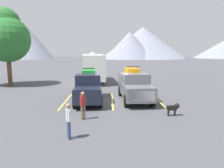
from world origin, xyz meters
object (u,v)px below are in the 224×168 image
object	(u,v)px
pickup_truck_a	(89,86)
camper_trailer_a	(93,66)
pickup_truck_b	(134,85)
dog	(174,107)
person_a	(69,119)
person_b	(83,104)

from	to	relation	value
pickup_truck_a	camper_trailer_a	world-z (taller)	camper_trailer_a
pickup_truck_b	dog	distance (m)	4.75
pickup_truck_a	person_a	world-z (taller)	pickup_truck_a
pickup_truck_a	camper_trailer_a	size ratio (longest dim) A/B	0.62
camper_trailer_a	person_b	world-z (taller)	camper_trailer_a
pickup_truck_a	person_b	world-z (taller)	pickup_truck_a
pickup_truck_b	person_a	distance (m)	8.59
pickup_truck_b	camper_trailer_a	bearing A→B (deg)	111.87
dog	pickup_truck_b	bearing A→B (deg)	114.14
pickup_truck_a	pickup_truck_b	distance (m)	3.67
person_a	dog	xyz separation A→B (m)	(5.82, 3.36, -0.42)
pickup_truck_a	pickup_truck_b	size ratio (longest dim) A/B	0.97
pickup_truck_a	person_a	distance (m)	7.30
pickup_truck_b	dog	size ratio (longest dim) A/B	6.47
pickup_truck_b	person_a	world-z (taller)	pickup_truck_b
camper_trailer_a	person_a	distance (m)	17.62
pickup_truck_b	person_a	xyz separation A→B (m)	(-3.90, -7.64, -0.27)
camper_trailer_a	person_a	bearing A→B (deg)	-89.70
pickup_truck_b	camper_trailer_a	size ratio (longest dim) A/B	0.64
pickup_truck_a	pickup_truck_b	world-z (taller)	pickup_truck_b
camper_trailer_a	pickup_truck_b	bearing A→B (deg)	-68.13
pickup_truck_a	person_a	xyz separation A→B (m)	(-0.25, -7.29, -0.22)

